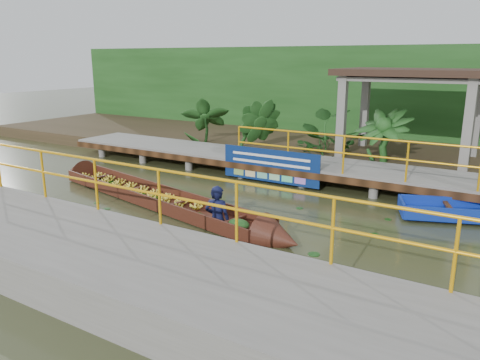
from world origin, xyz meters
The scene contains 9 objects.
ground centered at (0.00, 0.00, 0.00)m, with size 80.00×80.00×0.00m, color #303319.
land_strip centered at (0.00, 7.50, 0.23)m, with size 30.00×8.00×0.45m, color #312918.
far_dock centered at (0.02, 3.43, 0.48)m, with size 16.00×2.06×1.66m.
near_dock centered at (1.00, -4.20, 0.30)m, with size 18.00×2.40×1.73m.
pavilion centered at (3.00, 6.30, 2.82)m, with size 4.40×3.00×3.00m.
foliage_backdrop centered at (0.00, 10.00, 2.00)m, with size 30.00×0.80×4.00m, color #174014.
vendor_boat centered at (-1.25, -0.64, 0.22)m, with size 8.84×2.68×1.97m.
blue_banner centered at (0.09, 2.48, 0.56)m, with size 3.03×0.04×0.95m.
tropical_plants centered at (2.23, 5.30, 1.14)m, with size 14.10×1.10×1.38m.
Camera 1 is at (6.12, -9.03, 3.53)m, focal length 35.00 mm.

